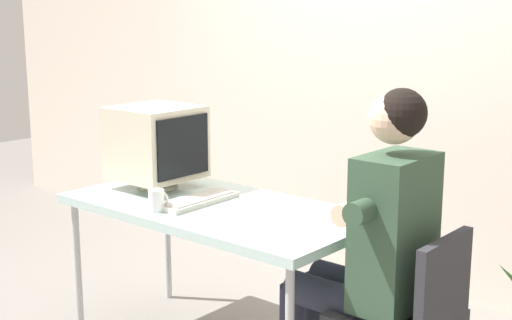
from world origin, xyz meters
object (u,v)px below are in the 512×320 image
Objects in this scene: desk_mug at (157,200)px; crt_monitor at (157,143)px; keyboard at (198,200)px; desk at (216,214)px; person_seated at (371,241)px; office_chair at (409,313)px.

crt_monitor is at bearing 137.71° from desk_mug.
keyboard is at bearing 78.51° from desk_mug.
crt_monitor reaches higher than keyboard.
desk is 0.11m from keyboard.
person_seated reaches higher than keyboard.
office_chair is (1.02, 0.03, -0.22)m from desk.
keyboard is (0.37, -0.08, -0.22)m from crt_monitor.
desk_mug reaches higher than keyboard.
office_chair is at bearing -0.52° from crt_monitor.
keyboard is 0.32× the size of person_seated.
desk_mug is (-0.96, -0.29, 0.06)m from person_seated.
desk_mug reaches higher than desk.
office_chair is at bearing 0.00° from person_seated.
desk_mug is at bearing -163.49° from person_seated.
office_chair is at bearing 3.53° from keyboard.
desk is 3.41× the size of keyboard.
person_seated is (1.29, -0.01, -0.25)m from crt_monitor.
desk is at bearing -177.97° from person_seated.
person_seated is (0.92, 0.07, -0.03)m from keyboard.
office_chair is 8.14× the size of desk_mug.
person_seated reaches higher than office_chair.
keyboard is 1.14m from office_chair.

